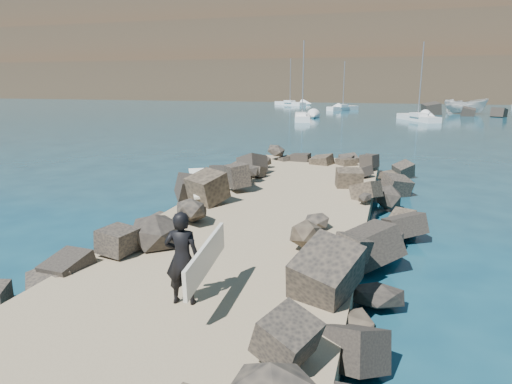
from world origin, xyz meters
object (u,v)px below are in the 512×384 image
Objects in this scene: boat_imported at (465,106)px; sailboat_e at (290,103)px; surfer_with_board at (185,258)px; surfboard_resting at (200,186)px.

sailboat_e reaches higher than boat_imported.
boat_imported is 66.21m from surfer_with_board.
surfer_with_board is at bearing -97.02° from surfboard_resting.
surfboard_resting is 7.60m from surfer_with_board.
surfer_with_board is 0.24× the size of sailboat_e.
sailboat_e is (-16.28, 82.36, -1.12)m from surfer_with_board.
sailboat_e is (-29.41, 17.47, -0.76)m from boat_imported.
boat_imported is at bearing -30.71° from sailboat_e.
boat_imported is 0.64× the size of sailboat_e.
surfer_with_board is 83.96m from sailboat_e.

